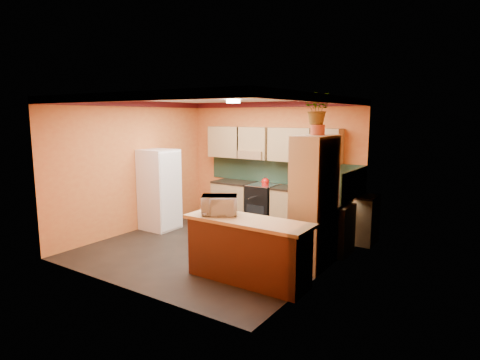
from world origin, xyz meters
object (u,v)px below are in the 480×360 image
object	(u,v)px
base_cabinets_back	(288,209)
microwave	(219,205)
pantry	(314,202)
stove	(262,205)
fridge	(159,190)
breakfast_bar	(248,252)

from	to	relation	value
base_cabinets_back	microwave	bearing A→B (deg)	-85.18
pantry	stove	bearing A→B (deg)	139.36
microwave	fridge	bearing A→B (deg)	119.46
base_cabinets_back	stove	size ratio (longest dim) A/B	4.01
base_cabinets_back	pantry	size ratio (longest dim) A/B	1.74
fridge	pantry	bearing A→B (deg)	-3.30
base_cabinets_back	microwave	xyz separation A→B (m)	(0.23, -2.73, 0.63)
stove	microwave	world-z (taller)	microwave
stove	microwave	distance (m)	2.92
breakfast_bar	fridge	bearing A→B (deg)	157.00
pantry	breakfast_bar	bearing A→B (deg)	-116.74
microwave	breakfast_bar	bearing A→B (deg)	-33.59
breakfast_bar	microwave	size ratio (longest dim) A/B	3.44
microwave	base_cabinets_back	bearing A→B (deg)	61.24
base_cabinets_back	microwave	size ratio (longest dim) A/B	6.97
pantry	breakfast_bar	xyz separation A→B (m)	(-0.55, -1.09, -0.61)
stove	microwave	size ratio (longest dim) A/B	1.74
microwave	pantry	bearing A→B (deg)	12.33
stove	microwave	xyz separation A→B (m)	(0.86, -2.73, 0.62)
stove	breakfast_bar	size ratio (longest dim) A/B	0.51
pantry	microwave	xyz separation A→B (m)	(-1.05, -1.09, 0.02)
breakfast_bar	base_cabinets_back	bearing A→B (deg)	105.10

